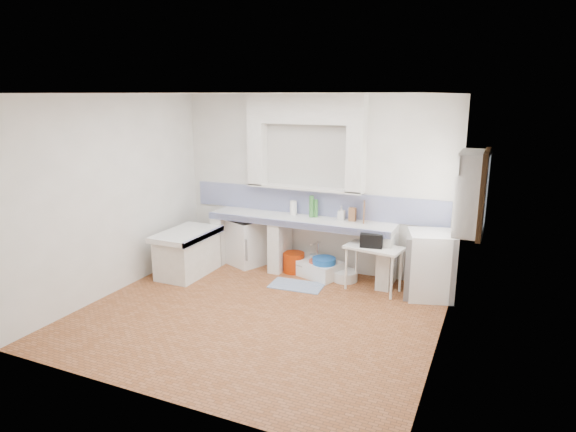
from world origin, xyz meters
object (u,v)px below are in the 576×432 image
at_px(sink, 314,268).
at_px(fridge, 430,265).
at_px(side_table, 373,269).
at_px(stove, 247,242).

bearing_deg(sink, fridge, 15.24).
relative_size(sink, side_table, 1.13).
distance_m(sink, side_table, 1.08).
xyz_separation_m(stove, sink, (1.21, -0.01, -0.27)).
xyz_separation_m(side_table, fridge, (0.78, 0.10, 0.14)).
height_order(stove, fridge, fridge).
bearing_deg(side_table, fridge, 16.22).
bearing_deg(stove, fridge, 20.47).
bearing_deg(sink, stove, -159.66).
height_order(side_table, fridge, fridge).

